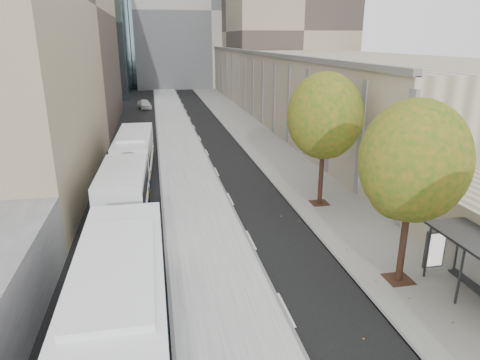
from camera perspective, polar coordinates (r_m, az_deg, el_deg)
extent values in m
cube|color=#A4A4A4|center=(37.50, -7.64, 3.22)|extent=(4.25, 150.00, 0.15)
cube|color=gray|center=(38.81, 4.24, 3.80)|extent=(4.75, 150.00, 0.08)
cube|color=gray|center=(68.89, 7.11, 13.39)|extent=(18.00, 92.00, 8.00)
cube|color=#AFA9A2|center=(98.06, -4.60, 21.32)|extent=(30.00, 18.00, 30.00)
cylinder|color=black|center=(18.94, 20.88, -8.06)|extent=(0.28, 0.28, 3.24)
sphere|color=#1E5E15|center=(17.73, 22.17, 2.36)|extent=(4.20, 4.20, 4.20)
cylinder|color=black|center=(26.34, 10.74, 0.39)|extent=(0.28, 0.28, 3.38)
sphere|color=#1E5E15|center=(25.47, 11.24, 8.36)|extent=(4.40, 4.40, 4.40)
cube|color=white|center=(30.03, -14.35, 1.69)|extent=(3.06, 17.30, 2.87)
cube|color=black|center=(29.89, -14.42, 2.66)|extent=(3.09, 16.61, 1.00)
cube|color=#127A34|center=(22.06, -15.17, -5.39)|extent=(1.82, 0.12, 1.11)
imported|color=white|center=(64.94, -12.61, 9.85)|extent=(2.30, 4.16, 1.34)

